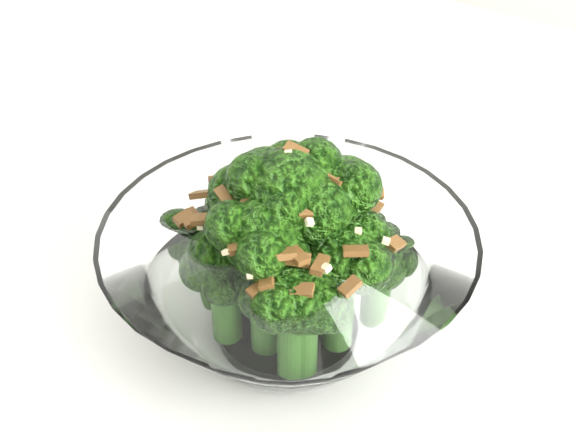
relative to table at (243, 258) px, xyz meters
The scene contains 2 objects.
table is the anchor object (origin of this frame).
broccoli_dish 0.19m from the table, 44.94° to the right, with size 0.20×0.20×0.12m.
Camera 1 is at (0.35, -0.23, 1.07)m, focal length 50.00 mm.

